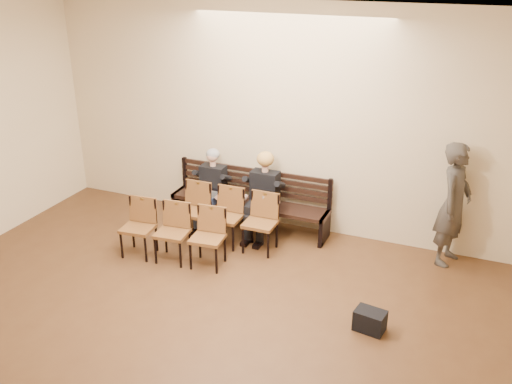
# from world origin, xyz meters

# --- Properties ---
(room_walls) EXTENTS (8.02, 10.01, 3.51)m
(room_walls) POSITION_xyz_m (0.00, 0.79, 2.54)
(room_walls) COLOR beige
(room_walls) RESTS_ON ground
(bench) EXTENTS (2.60, 0.90, 0.45)m
(bench) POSITION_xyz_m (-0.51, 4.65, 0.23)
(bench) COLOR black
(bench) RESTS_ON ground
(seated_man) EXTENTS (0.49, 0.69, 1.19)m
(seated_man) POSITION_xyz_m (-1.12, 4.53, 0.59)
(seated_man) COLOR black
(seated_man) RESTS_ON ground
(seated_woman) EXTENTS (0.53, 0.73, 1.23)m
(seated_woman) POSITION_xyz_m (-0.22, 4.53, 0.61)
(seated_woman) COLOR black
(seated_woman) RESTS_ON ground
(laptop) EXTENTS (0.32, 0.25, 0.23)m
(laptop) POSITION_xyz_m (-1.08, 4.40, 0.56)
(laptop) COLOR silver
(laptop) RESTS_ON bench
(water_bottle) EXTENTS (0.09, 0.09, 0.24)m
(water_bottle) POSITION_xyz_m (-0.08, 4.23, 0.57)
(water_bottle) COLOR silver
(water_bottle) RESTS_ON bench
(bag) EXTENTS (0.38, 0.29, 0.26)m
(bag) POSITION_xyz_m (1.88, 2.71, 0.13)
(bag) COLOR black
(bag) RESTS_ON ground
(passerby) EXTENTS (0.67, 0.85, 2.05)m
(passerby) POSITION_xyz_m (2.54, 4.75, 1.03)
(passerby) COLOR #38332E
(passerby) RESTS_ON ground
(chair_row_front) EXTENTS (1.57, 0.49, 0.87)m
(chair_row_front) POSITION_xyz_m (-0.61, 4.00, 0.44)
(chair_row_front) COLOR brown
(chair_row_front) RESTS_ON ground
(chair_row_back) EXTENTS (1.56, 0.61, 0.85)m
(chair_row_back) POSITION_xyz_m (-1.10, 3.26, 0.42)
(chair_row_back) COLOR brown
(chair_row_back) RESTS_ON ground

